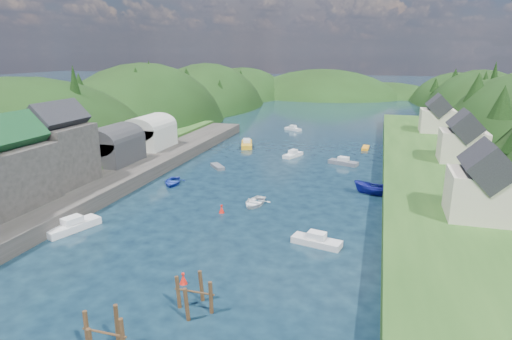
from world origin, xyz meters
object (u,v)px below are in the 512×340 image
(piling_cluster_near, at_px, (105,340))
(channel_buoy_near, at_px, (183,279))
(piling_cluster_far, at_px, (195,298))
(channel_buoy_far, at_px, (222,209))

(piling_cluster_near, relative_size, channel_buoy_near, 3.49)
(piling_cluster_far, bearing_deg, piling_cluster_near, -117.05)
(piling_cluster_near, bearing_deg, piling_cluster_far, 62.95)
(channel_buoy_far, bearing_deg, channel_buoy_near, -80.58)
(piling_cluster_near, bearing_deg, channel_buoy_near, 85.48)
(piling_cluster_far, relative_size, channel_buoy_near, 3.03)
(piling_cluster_far, xyz_separation_m, channel_buoy_near, (-2.62, 3.38, -0.62))
(channel_buoy_near, distance_m, channel_buoy_far, 17.22)
(piling_cluster_near, relative_size, piling_cluster_far, 1.15)
(piling_cluster_near, xyz_separation_m, channel_buoy_near, (0.79, 10.06, -0.87))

